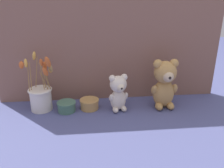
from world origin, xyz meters
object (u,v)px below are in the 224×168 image
Objects in this scene: teddy_bear_medium at (118,92)px; flower_vase at (41,95)px; teddy_bear_large at (165,83)px; decorative_tin_short at (89,104)px; decorative_tin_tall at (67,107)px.

teddy_bear_medium is 0.42m from flower_vase.
teddy_bear_large reaches higher than decorative_tin_short.
teddy_bear_large is 0.55m from decorative_tin_tall.
flower_vase reaches higher than teddy_bear_large.
decorative_tin_short is at bearing 169.05° from teddy_bear_medium.
decorative_tin_tall and decorative_tin_short have the same top height.
decorative_tin_short is (-0.16, 0.03, -0.08)m from teddy_bear_medium.
teddy_bear_large is 0.43m from decorative_tin_short.
decorative_tin_tall is 0.96× the size of decorative_tin_short.
flower_vase reaches higher than decorative_tin_short.
decorative_tin_short is (0.26, -0.01, -0.06)m from flower_vase.
teddy_bear_large is 0.26m from teddy_bear_medium.
decorative_tin_tall is at bearing -179.94° from teddy_bear_large.
flower_vase is 0.27m from decorative_tin_short.
flower_vase is at bearing 173.83° from teddy_bear_medium.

